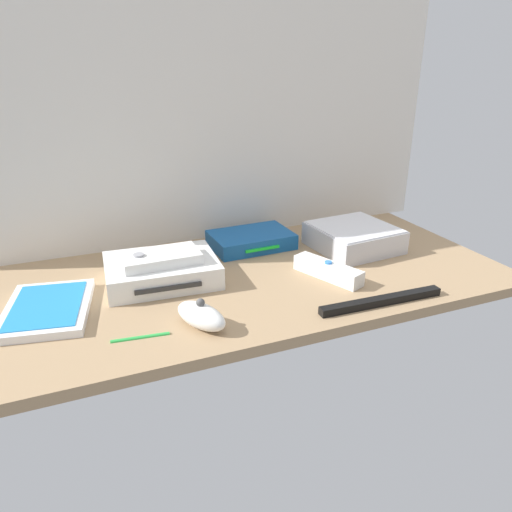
{
  "coord_description": "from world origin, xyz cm",
  "views": [
    {
      "loc": [
        -33.23,
        -81.2,
        40.42
      ],
      "look_at": [
        0.0,
        0.0,
        4.0
      ],
      "focal_mm": 33.8,
      "sensor_mm": 36.0,
      "label": 1
    }
  ],
  "objects_px": {
    "remote_nunchuk": "(201,316)",
    "remote_wand": "(328,270)",
    "stylus_pen": "(140,336)",
    "sensor_bar": "(382,301)",
    "game_case": "(47,309)",
    "remote_classic_pad": "(160,258)",
    "mini_computer": "(354,237)",
    "network_router": "(251,240)",
    "game_console": "(162,270)"
  },
  "relations": [
    {
      "from": "game_case",
      "to": "remote_classic_pad",
      "type": "distance_m",
      "value": 0.21
    },
    {
      "from": "remote_wand",
      "to": "sensor_bar",
      "type": "distance_m",
      "value": 0.14
    },
    {
      "from": "game_case",
      "to": "remote_wand",
      "type": "distance_m",
      "value": 0.52
    },
    {
      "from": "mini_computer",
      "to": "remote_wand",
      "type": "bearing_deg",
      "value": -139.04
    },
    {
      "from": "remote_nunchuk",
      "to": "stylus_pen",
      "type": "height_order",
      "value": "remote_nunchuk"
    },
    {
      "from": "remote_wand",
      "to": "remote_classic_pad",
      "type": "distance_m",
      "value": 0.33
    },
    {
      "from": "mini_computer",
      "to": "remote_nunchuk",
      "type": "bearing_deg",
      "value": -154.01
    },
    {
      "from": "mini_computer",
      "to": "sensor_bar",
      "type": "height_order",
      "value": "mini_computer"
    },
    {
      "from": "remote_wand",
      "to": "remote_nunchuk",
      "type": "relative_size",
      "value": 1.38
    },
    {
      "from": "network_router",
      "to": "stylus_pen",
      "type": "xyz_separation_m",
      "value": [
        -0.3,
        -0.3,
        -0.01
      ]
    },
    {
      "from": "game_console",
      "to": "network_router",
      "type": "bearing_deg",
      "value": 27.71
    },
    {
      "from": "network_router",
      "to": "game_console",
      "type": "bearing_deg",
      "value": -157.86
    },
    {
      "from": "game_case",
      "to": "remote_wand",
      "type": "bearing_deg",
      "value": 4.03
    },
    {
      "from": "remote_nunchuk",
      "to": "remote_wand",
      "type": "bearing_deg",
      "value": -10.36
    },
    {
      "from": "remote_nunchuk",
      "to": "stylus_pen",
      "type": "distance_m",
      "value": 0.1
    },
    {
      "from": "mini_computer",
      "to": "remote_nunchuk",
      "type": "distance_m",
      "value": 0.46
    },
    {
      "from": "game_case",
      "to": "remote_nunchuk",
      "type": "distance_m",
      "value": 0.27
    },
    {
      "from": "game_case",
      "to": "remote_wand",
      "type": "height_order",
      "value": "remote_wand"
    },
    {
      "from": "remote_nunchuk",
      "to": "sensor_bar",
      "type": "distance_m",
      "value": 0.32
    },
    {
      "from": "sensor_bar",
      "to": "mini_computer",
      "type": "bearing_deg",
      "value": 69.51
    },
    {
      "from": "mini_computer",
      "to": "stylus_pen",
      "type": "relative_size",
      "value": 2.05
    },
    {
      "from": "network_router",
      "to": "remote_classic_pad",
      "type": "xyz_separation_m",
      "value": [
        -0.23,
        -0.12,
        0.04
      ]
    },
    {
      "from": "game_case",
      "to": "mini_computer",
      "type": "bearing_deg",
      "value": 15.52
    },
    {
      "from": "remote_classic_pad",
      "to": "mini_computer",
      "type": "bearing_deg",
      "value": 1.95
    },
    {
      "from": "mini_computer",
      "to": "remote_classic_pad",
      "type": "xyz_separation_m",
      "value": [
        -0.44,
        -0.02,
        0.03
      ]
    },
    {
      "from": "game_case",
      "to": "sensor_bar",
      "type": "distance_m",
      "value": 0.58
    },
    {
      "from": "game_case",
      "to": "sensor_bar",
      "type": "relative_size",
      "value": 0.88
    },
    {
      "from": "game_console",
      "to": "remote_wand",
      "type": "bearing_deg",
      "value": -16.07
    },
    {
      "from": "mini_computer",
      "to": "stylus_pen",
      "type": "bearing_deg",
      "value": -158.77
    },
    {
      "from": "remote_nunchuk",
      "to": "sensor_bar",
      "type": "xyz_separation_m",
      "value": [
        0.31,
        -0.05,
        -0.01
      ]
    },
    {
      "from": "remote_classic_pad",
      "to": "sensor_bar",
      "type": "height_order",
      "value": "remote_classic_pad"
    },
    {
      "from": "game_console",
      "to": "sensor_bar",
      "type": "bearing_deg",
      "value": -32.38
    },
    {
      "from": "game_console",
      "to": "remote_nunchuk",
      "type": "xyz_separation_m",
      "value": [
        0.02,
        -0.2,
        -0.0
      ]
    },
    {
      "from": "remote_nunchuk",
      "to": "remote_classic_pad",
      "type": "bearing_deg",
      "value": 70.19
    },
    {
      "from": "mini_computer",
      "to": "remote_nunchuk",
      "type": "relative_size",
      "value": 1.69
    },
    {
      "from": "remote_classic_pad",
      "to": "game_case",
      "type": "bearing_deg",
      "value": -170.16
    },
    {
      "from": "remote_nunchuk",
      "to": "remote_classic_pad",
      "type": "xyz_separation_m",
      "value": [
        -0.02,
        0.18,
        0.03
      ]
    },
    {
      "from": "mini_computer",
      "to": "sensor_bar",
      "type": "xyz_separation_m",
      "value": [
        -0.1,
        -0.25,
        -0.02
      ]
    },
    {
      "from": "game_console",
      "to": "remote_wand",
      "type": "distance_m",
      "value": 0.32
    },
    {
      "from": "mini_computer",
      "to": "game_case",
      "type": "distance_m",
      "value": 0.65
    },
    {
      "from": "network_router",
      "to": "sensor_bar",
      "type": "bearing_deg",
      "value": -74.51
    },
    {
      "from": "game_console",
      "to": "remote_wand",
      "type": "height_order",
      "value": "game_console"
    },
    {
      "from": "remote_wand",
      "to": "remote_classic_pad",
      "type": "height_order",
      "value": "remote_classic_pad"
    },
    {
      "from": "network_router",
      "to": "remote_wand",
      "type": "relative_size",
      "value": 1.22
    },
    {
      "from": "sensor_bar",
      "to": "network_router",
      "type": "bearing_deg",
      "value": 109.38
    },
    {
      "from": "mini_computer",
      "to": "game_case",
      "type": "bearing_deg",
      "value": -174.77
    },
    {
      "from": "network_router",
      "to": "sensor_bar",
      "type": "xyz_separation_m",
      "value": [
        0.11,
        -0.35,
        -0.01
      ]
    },
    {
      "from": "remote_wand",
      "to": "game_case",
      "type": "bearing_deg",
      "value": 151.57
    },
    {
      "from": "remote_classic_pad",
      "to": "stylus_pen",
      "type": "bearing_deg",
      "value": -112.89
    },
    {
      "from": "mini_computer",
      "to": "remote_nunchuk",
      "type": "xyz_separation_m",
      "value": [
        -0.42,
        -0.2,
        -0.01
      ]
    }
  ]
}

